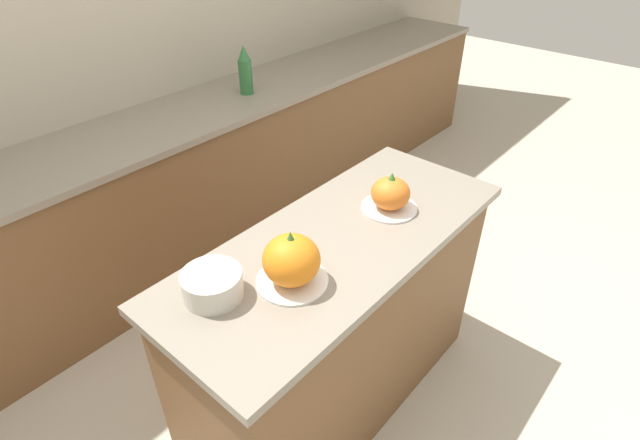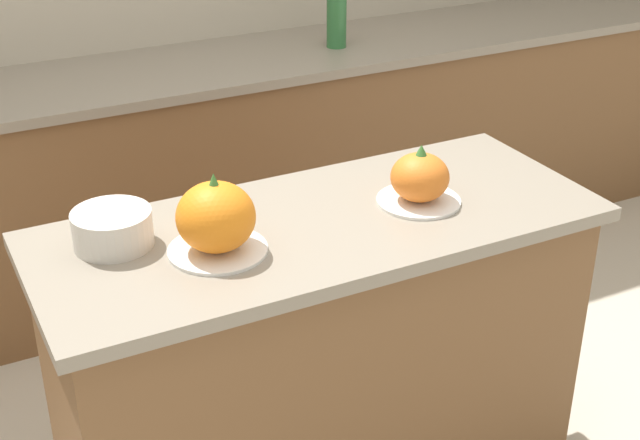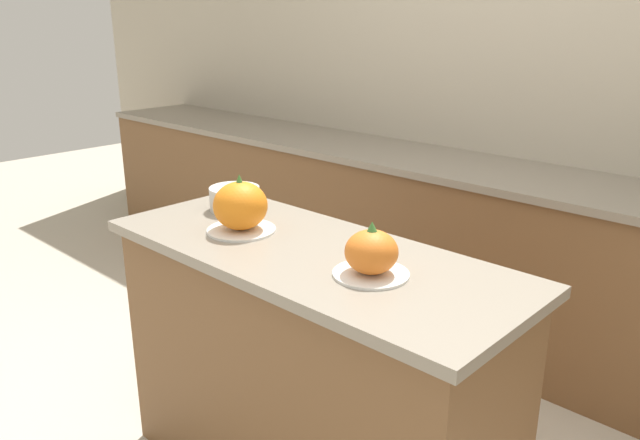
% 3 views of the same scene
% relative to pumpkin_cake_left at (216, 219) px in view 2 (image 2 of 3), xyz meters
% --- Properties ---
extents(kitchen_island, '(1.40, 0.57, 0.89)m').
position_rel_pumpkin_cake_left_xyz_m(kitchen_island, '(0.28, 0.03, -0.52)').
color(kitchen_island, brown).
rests_on(kitchen_island, ground_plane).
extents(back_counter, '(6.00, 0.60, 0.89)m').
position_rel_pumpkin_cake_left_xyz_m(back_counter, '(0.28, 1.37, -0.53)').
color(back_counter, brown).
rests_on(back_counter, ground_plane).
extents(pumpkin_cake_left, '(0.23, 0.23, 0.19)m').
position_rel_pumpkin_cake_left_xyz_m(pumpkin_cake_left, '(0.00, 0.00, 0.00)').
color(pumpkin_cake_left, white).
rests_on(pumpkin_cake_left, kitchen_island).
extents(pumpkin_cake_right, '(0.21, 0.21, 0.16)m').
position_rel_pumpkin_cake_left_xyz_m(pumpkin_cake_right, '(0.54, 0.01, -0.02)').
color(pumpkin_cake_right, white).
rests_on(pumpkin_cake_right, kitchen_island).
extents(bottle_tall, '(0.08, 0.08, 0.28)m').
position_rel_pumpkin_cake_left_xyz_m(bottle_tall, '(1.02, 1.34, 0.05)').
color(bottle_tall, '#2D6B38').
rests_on(bottle_tall, back_counter).
extents(mixing_bowl, '(0.18, 0.18, 0.08)m').
position_rel_pumpkin_cake_left_xyz_m(mixing_bowl, '(-0.20, 0.14, -0.04)').
color(mixing_bowl, beige).
rests_on(mixing_bowl, kitchen_island).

